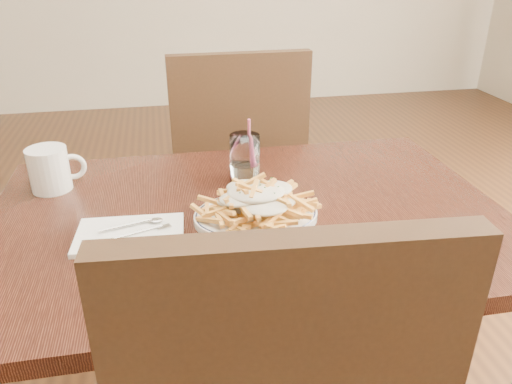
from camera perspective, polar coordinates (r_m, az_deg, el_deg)
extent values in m
cube|color=black|center=(1.19, -0.72, -3.05)|extent=(1.20, 0.80, 0.04)
cylinder|color=black|center=(1.71, -21.66, -9.88)|extent=(0.05, 0.05, 0.71)
cylinder|color=black|center=(1.82, 14.64, -6.30)|extent=(0.05, 0.05, 0.71)
cube|color=black|center=(1.99, -2.71, 1.54)|extent=(0.47, 0.47, 0.04)
cube|color=black|center=(1.70, -1.75, 7.14)|extent=(0.47, 0.05, 0.51)
cylinder|color=black|center=(2.31, 1.51, -1.62)|extent=(0.04, 0.04, 0.46)
cylinder|color=black|center=(2.27, -8.39, -2.57)|extent=(0.04, 0.04, 0.46)
cylinder|color=black|center=(1.98, 4.14, -6.93)|extent=(0.04, 0.04, 0.46)
cylinder|color=black|center=(1.93, -7.52, -8.22)|extent=(0.04, 0.04, 0.46)
torus|color=black|center=(1.14, 0.00, -2.52)|extent=(0.31, 0.31, 0.01)
ellipsoid|color=white|center=(1.11, 0.00, 0.20)|extent=(0.21, 0.18, 0.03)
cube|color=white|center=(1.11, -14.20, -4.71)|extent=(0.24, 0.16, 0.01)
cylinder|color=white|center=(1.31, -1.29, 3.88)|extent=(0.08, 0.08, 0.13)
cylinder|color=white|center=(1.32, -1.28, 2.35)|extent=(0.07, 0.07, 0.05)
cylinder|color=#F95E8D|center=(1.31, -0.82, 5.09)|extent=(0.01, 0.04, 0.17)
cylinder|color=white|center=(1.36, -22.57, 2.42)|extent=(0.10, 0.10, 0.11)
torus|color=white|center=(1.36, -20.21, 2.73)|extent=(0.07, 0.02, 0.07)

